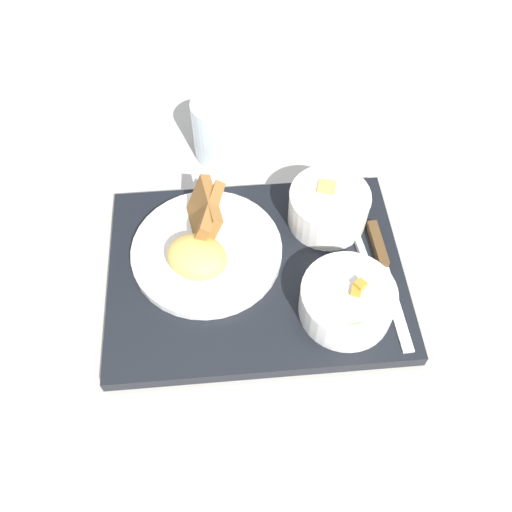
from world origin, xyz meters
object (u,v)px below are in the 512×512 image
object	(u,v)px
bowl_salad	(347,300)
spoon	(368,268)
plate_main	(204,246)
bowl_soup	(329,205)
glass_water	(218,132)
knife	(383,262)

from	to	relation	value
bowl_salad	spoon	bearing A→B (deg)	-122.97
bowl_salad	plate_main	distance (m)	0.20
bowl_salad	bowl_soup	size ratio (longest dim) A/B	1.06
bowl_salad	glass_water	distance (m)	0.35
spoon	bowl_soup	bearing A→B (deg)	-161.20
knife	glass_water	xyz separation A→B (m)	(0.22, -0.24, 0.02)
plate_main	knife	distance (m)	0.24
bowl_soup	knife	world-z (taller)	bowl_soup
knife	glass_water	bearing A→B (deg)	-141.72
knife	plate_main	bearing A→B (deg)	-100.87
knife	glass_water	world-z (taller)	glass_water
bowl_soup	plate_main	bearing A→B (deg)	16.93
spoon	glass_water	xyz separation A→B (m)	(0.20, -0.25, 0.02)
bowl_salad	knife	distance (m)	0.10
bowl_soup	plate_main	distance (m)	0.18
glass_water	bowl_soup	bearing A→B (deg)	134.14
bowl_soup	spoon	distance (m)	0.10
plate_main	bowl_soup	bearing A→B (deg)	-163.07
bowl_salad	plate_main	size ratio (longest dim) A/B	0.58
bowl_soup	plate_main	xyz separation A→B (m)	(0.17, 0.05, -0.01)
knife	glass_water	distance (m)	0.33
bowl_salad	spoon	distance (m)	0.08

